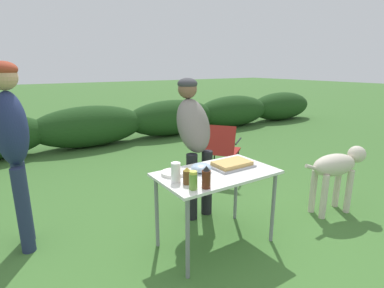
{
  "coord_description": "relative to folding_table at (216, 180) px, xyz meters",
  "views": [
    {
      "loc": [
        -1.61,
        -2.05,
        1.69
      ],
      "look_at": [
        0.05,
        0.49,
        0.89
      ],
      "focal_mm": 28.0,
      "sensor_mm": 36.0,
      "label": 1
    }
  ],
  "objects": [
    {
      "name": "ground_plane",
      "position": [
        0.0,
        0.0,
        -0.66
      ],
      "size": [
        60.0,
        60.0,
        0.0
      ],
      "primitive_type": "plane",
      "color": "#3D6B2D"
    },
    {
      "name": "shrub_hedge",
      "position": [
        0.0,
        4.38,
        -0.23
      ],
      "size": [
        14.4,
        0.9,
        0.87
      ],
      "color": "#1E4219",
      "rests_on": "ground"
    },
    {
      "name": "folding_table",
      "position": [
        0.0,
        0.0,
        0.0
      ],
      "size": [
        1.1,
        0.64,
        0.74
      ],
      "color": "silver",
      "rests_on": "ground"
    },
    {
      "name": "food_tray",
      "position": [
        0.21,
        0.03,
        0.1
      ],
      "size": [
        0.4,
        0.26,
        0.06
      ],
      "color": "#9E9EA3",
      "rests_on": "folding_table"
    },
    {
      "name": "plate_stack",
      "position": [
        -0.37,
        0.16,
        0.09
      ],
      "size": [
        0.22,
        0.22,
        0.03
      ],
      "primitive_type": "cylinder",
      "color": "white",
      "rests_on": "folding_table"
    },
    {
      "name": "mixing_bowl",
      "position": [
        -0.12,
        0.08,
        0.12
      ],
      "size": [
        0.19,
        0.19,
        0.08
      ],
      "primitive_type": "ellipsoid",
      "color": "#99B2CC",
      "rests_on": "folding_table"
    },
    {
      "name": "paper_cup_stack",
      "position": [
        -0.43,
        0.01,
        0.16
      ],
      "size": [
        0.08,
        0.08,
        0.17
      ],
      "primitive_type": "cylinder",
      "color": "white",
      "rests_on": "folding_table"
    },
    {
      "name": "relish_jar",
      "position": [
        -0.4,
        -0.21,
        0.15
      ],
      "size": [
        0.07,
        0.07,
        0.15
      ],
      "color": "olive",
      "rests_on": "folding_table"
    },
    {
      "name": "bbq_sauce_bottle",
      "position": [
        -0.3,
        -0.25,
        0.17
      ],
      "size": [
        0.07,
        0.07,
        0.19
      ],
      "color": "#562314",
      "rests_on": "folding_table"
    },
    {
      "name": "beer_bottle",
      "position": [
        -0.38,
        -0.09,
        0.15
      ],
      "size": [
        0.07,
        0.07,
        0.15
      ],
      "color": "brown",
      "rests_on": "folding_table"
    },
    {
      "name": "standing_person_in_dark_puffer",
      "position": [
        0.18,
        0.65,
        0.3
      ],
      "size": [
        0.41,
        0.5,
        1.56
      ],
      "rotation": [
        0.0,
        0.0,
        0.04
      ],
      "color": "black",
      "rests_on": "ground"
    },
    {
      "name": "standing_person_with_beanie",
      "position": [
        -1.53,
        0.96,
        0.41
      ],
      "size": [
        0.3,
        0.4,
        1.73
      ],
      "rotation": [
        0.0,
        0.0,
        1.49
      ],
      "color": "#232D4C",
      "rests_on": "ground"
    },
    {
      "name": "dog",
      "position": [
        1.58,
        -0.24,
        -0.12
      ],
      "size": [
        0.91,
        0.36,
        0.78
      ],
      "rotation": [
        0.0,
        0.0,
        -1.76
      ],
      "color": "beige",
      "rests_on": "ground"
    },
    {
      "name": "camp_chair_green_behind_table",
      "position": [
        1.21,
        1.42,
        -0.2
      ],
      "size": [
        0.75,
        0.72,
        0.83
      ],
      "rotation": [
        0.0,
        0.0,
        -0.92
      ],
      "color": "maroon",
      "rests_on": "ground"
    }
  ]
}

